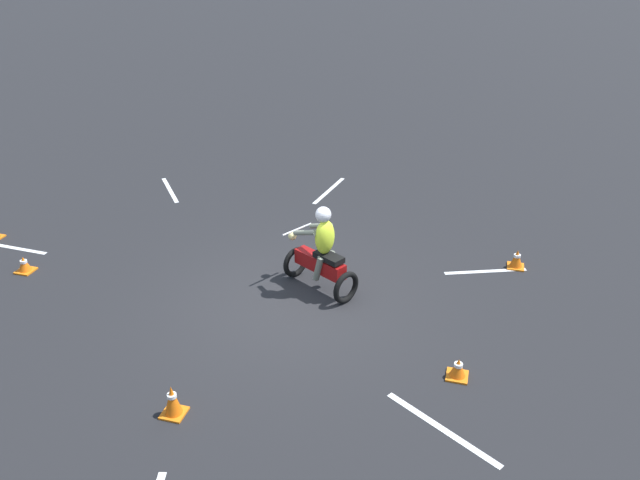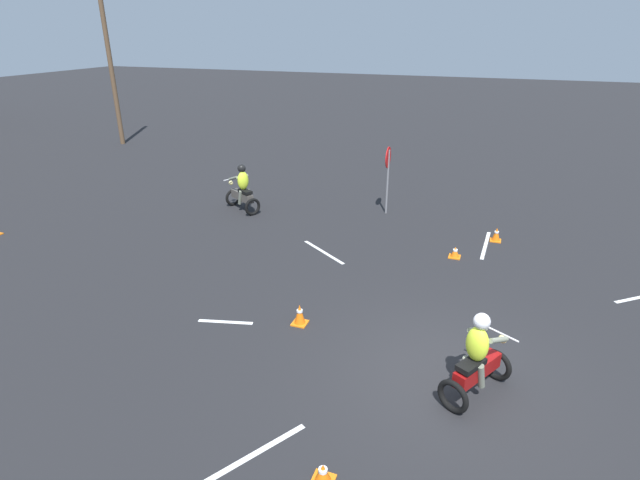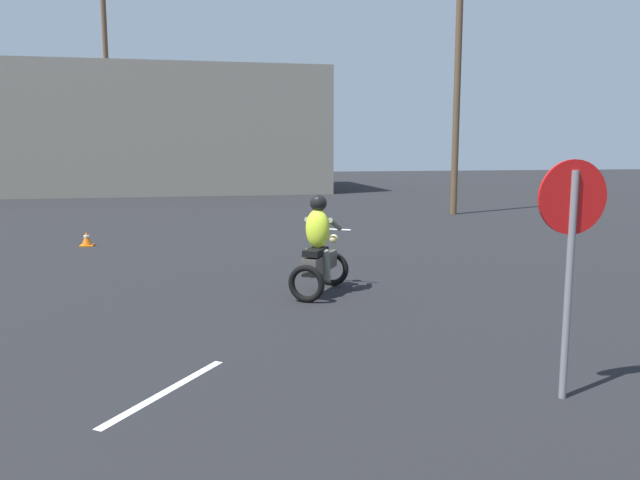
# 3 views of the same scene
# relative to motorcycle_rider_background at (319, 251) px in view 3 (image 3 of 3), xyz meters

# --- Properties ---
(motorcycle_rider_background) EXTENTS (1.23, 1.51, 1.66)m
(motorcycle_rider_background) POSITION_rel_motorcycle_rider_background_xyz_m (0.00, 0.00, 0.00)
(motorcycle_rider_background) COLOR black
(motorcycle_rider_background) RESTS_ON ground
(stop_sign) EXTENTS (0.70, 0.08, 2.30)m
(stop_sign) POSITION_rel_motorcycle_rider_background_xyz_m (1.44, -4.72, 0.91)
(stop_sign) COLOR slate
(stop_sign) RESTS_ON ground
(traffic_cone_far_center) EXTENTS (0.32, 0.32, 0.36)m
(traffic_cone_far_center) POSITION_rel_motorcycle_rider_background_xyz_m (-4.61, 6.14, -0.55)
(traffic_cone_far_center) COLOR orange
(traffic_cone_far_center) RESTS_ON ground
(lane_stripe_ne) EXTENTS (1.18, 1.60, 0.01)m
(lane_stripe_ne) POSITION_rel_motorcycle_rider_background_xyz_m (-2.33, -3.81, -0.72)
(lane_stripe_ne) COLOR silver
(lane_stripe_ne) RESTS_ON ground
(utility_pole_near) EXTENTS (0.24, 0.24, 7.94)m
(utility_pole_near) POSITION_rel_motorcycle_rider_background_xyz_m (7.30, 11.31, 3.24)
(utility_pole_near) COLOR brown
(utility_pole_near) RESTS_ON ground
(utility_pole_far) EXTENTS (0.24, 0.24, 10.65)m
(utility_pole_far) POSITION_rel_motorcycle_rider_background_xyz_m (-5.85, 21.92, 4.60)
(utility_pole_far) COLOR brown
(utility_pole_far) RESTS_ON ground
(building_backdrop) EXTENTS (25.97, 10.13, 6.58)m
(building_backdrop) POSITION_rel_motorcycle_rider_background_xyz_m (-7.80, 26.84, 2.56)
(building_backdrop) COLOR gray
(building_backdrop) RESTS_ON ground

